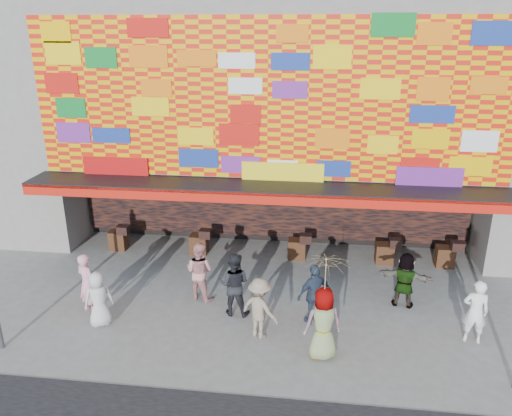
# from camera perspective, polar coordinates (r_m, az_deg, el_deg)

# --- Properties ---
(ground) EXTENTS (90.00, 90.00, 0.00)m
(ground) POSITION_cam_1_polar(r_m,az_deg,el_deg) (13.78, -0.52, -13.85)
(ground) COLOR slate
(ground) RESTS_ON ground
(shop_building) EXTENTS (15.20, 9.40, 10.00)m
(shop_building) POSITION_cam_1_polar(r_m,az_deg,el_deg) (19.71, 2.59, 12.94)
(shop_building) COLOR gray
(shop_building) RESTS_ON ground
(ped_a) EXTENTS (0.91, 0.81, 1.57)m
(ped_a) POSITION_cam_1_polar(r_m,az_deg,el_deg) (14.28, -17.54, -9.89)
(ped_a) COLOR silver
(ped_a) RESTS_ON ground
(ped_b) EXTENTS (0.78, 0.69, 1.79)m
(ped_b) POSITION_cam_1_polar(r_m,az_deg,el_deg) (14.93, -18.74, -8.15)
(ped_b) COLOR pink
(ped_b) RESTS_ON ground
(ped_c) EXTENTS (0.95, 0.76, 1.85)m
(ped_c) POSITION_cam_1_polar(r_m,az_deg,el_deg) (14.07, -2.53, -8.68)
(ped_c) COLOR black
(ped_c) RESTS_ON ground
(ped_d) EXTENTS (1.24, 1.07, 1.67)m
(ped_d) POSITION_cam_1_polar(r_m,az_deg,el_deg) (13.14, 0.44, -11.38)
(ped_d) COLOR gray
(ped_d) RESTS_ON ground
(ped_e) EXTENTS (1.09, 0.89, 1.74)m
(ped_e) POSITION_cam_1_polar(r_m,az_deg,el_deg) (13.77, 6.71, -9.76)
(ped_e) COLOR #2E3B51
(ped_e) RESTS_ON ground
(ped_f) EXTENTS (1.61, 0.81, 1.66)m
(ped_f) POSITION_cam_1_polar(r_m,az_deg,el_deg) (15.09, 16.64, -7.88)
(ped_f) COLOR gray
(ped_f) RESTS_ON ground
(ped_g) EXTENTS (1.05, 0.83, 1.88)m
(ped_g) POSITION_cam_1_polar(r_m,az_deg,el_deg) (12.46, 7.69, -12.95)
(ped_g) COLOR gray
(ped_g) RESTS_ON ground
(ped_h) EXTENTS (0.68, 0.49, 1.75)m
(ped_h) POSITION_cam_1_polar(r_m,az_deg,el_deg) (14.08, 23.79, -10.77)
(ped_h) COLOR white
(ped_h) RESTS_ON ground
(ped_i) EXTENTS (1.05, 0.93, 1.79)m
(ped_i) POSITION_cam_1_polar(r_m,az_deg,el_deg) (14.90, -6.47, -7.17)
(ped_i) COLOR #D28B88
(ped_i) RESTS_ON ground
(parasol) EXTENTS (1.32, 1.33, 1.97)m
(parasol) POSITION_cam_1_polar(r_m,az_deg,el_deg) (11.82, 7.98, -7.80)
(parasol) COLOR beige
(parasol) RESTS_ON ground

